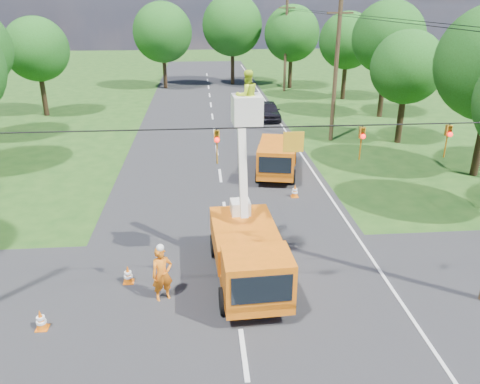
{
  "coord_description": "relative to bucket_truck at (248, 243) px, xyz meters",
  "views": [
    {
      "loc": [
        -1.03,
        -10.77,
        9.64
      ],
      "look_at": [
        0.42,
        6.22,
        2.6
      ],
      "focal_mm": 35.0,
      "sensor_mm": 36.0,
      "label": 1
    }
  ],
  "objects": [
    {
      "name": "ground",
      "position": [
        -0.51,
        16.15,
        -1.59
      ],
      "size": [
        140.0,
        140.0,
        0.0
      ],
      "primitive_type": "plane",
      "color": "#1C4414",
      "rests_on": "ground"
    },
    {
      "name": "road_main",
      "position": [
        -0.51,
        16.15,
        -1.59
      ],
      "size": [
        12.0,
        100.0,
        0.06
      ],
      "primitive_type": "cube",
      "color": "black",
      "rests_on": "ground"
    },
    {
      "name": "road_cross",
      "position": [
        -0.51,
        -1.85,
        -1.59
      ],
      "size": [
        56.0,
        10.0,
        0.07
      ],
      "primitive_type": "cube",
      "color": "black",
      "rests_on": "ground"
    },
    {
      "name": "edge_line",
      "position": [
        5.09,
        16.15,
        -1.59
      ],
      "size": [
        0.12,
        90.0,
        0.02
      ],
      "primitive_type": "cube",
      "color": "silver",
      "rests_on": "ground"
    },
    {
      "name": "bucket_truck",
      "position": [
        0.0,
        0.0,
        0.0
      ],
      "size": [
        2.62,
        6.07,
        7.58
      ],
      "rotation": [
        0.0,
        0.0,
        0.05
      ],
      "color": "orange",
      "rests_on": "ground"
    },
    {
      "name": "second_truck",
      "position": [
        2.87,
        11.28,
        -0.51
      ],
      "size": [
        3.13,
        5.84,
        2.08
      ],
      "rotation": [
        0.0,
        0.0,
        -0.21
      ],
      "color": "orange",
      "rests_on": "ground"
    },
    {
      "name": "ground_worker",
      "position": [
        -3.02,
        -0.85,
        -0.59
      ],
      "size": [
        0.86,
        0.72,
        2.01
      ],
      "primitive_type": "imported",
      "rotation": [
        0.0,
        0.0,
        0.38
      ],
      "color": "orange",
      "rests_on": "ground"
    },
    {
      "name": "distant_car",
      "position": [
        4.32,
        24.9,
        -0.84
      ],
      "size": [
        1.86,
        4.48,
        1.52
      ],
      "primitive_type": "imported",
      "rotation": [
        0.0,
        0.0,
        -0.02
      ],
      "color": "black",
      "rests_on": "ground"
    },
    {
      "name": "traffic_cone_2",
      "position": [
        1.33,
        2.58,
        -1.24
      ],
      "size": [
        0.38,
        0.38,
        0.71
      ],
      "color": "orange",
      "rests_on": "ground"
    },
    {
      "name": "traffic_cone_3",
      "position": [
        3.25,
        7.67,
        -1.24
      ],
      "size": [
        0.38,
        0.38,
        0.71
      ],
      "color": "orange",
      "rests_on": "ground"
    },
    {
      "name": "traffic_cone_4",
      "position": [
        -6.73,
        -2.15,
        -1.24
      ],
      "size": [
        0.38,
        0.38,
        0.71
      ],
      "color": "orange",
      "rests_on": "ground"
    },
    {
      "name": "traffic_cone_7",
      "position": [
        3.81,
        12.24,
        -1.24
      ],
      "size": [
        0.38,
        0.38,
        0.71
      ],
      "color": "orange",
      "rests_on": "ground"
    },
    {
      "name": "traffic_cone_8",
      "position": [
        -4.37,
        0.26,
        -1.24
      ],
      "size": [
        0.38,
        0.38,
        0.71
      ],
      "color": "orange",
      "rests_on": "ground"
    },
    {
      "name": "pole_right_mid",
      "position": [
        7.99,
        18.15,
        3.51
      ],
      "size": [
        1.8,
        0.3,
        10.0
      ],
      "color": "#4C3823",
      "rests_on": "ground"
    },
    {
      "name": "pole_right_far",
      "position": [
        7.99,
        38.15,
        3.51
      ],
      "size": [
        1.8,
        0.3,
        10.0
      ],
      "color": "#4C3823",
      "rests_on": "ground"
    },
    {
      "name": "signal_span",
      "position": [
        1.72,
        -1.86,
        4.28
      ],
      "size": [
        18.0,
        0.29,
        1.07
      ],
      "color": "black",
      "rests_on": "ground"
    },
    {
      "name": "tree_left_f",
      "position": [
        -15.31,
        28.15,
        4.09
      ],
      "size": [
        5.4,
        5.4,
        8.4
      ],
      "color": "#382616",
      "rests_on": "ground"
    },
    {
      "name": "tree_right_c",
      "position": [
        12.69,
        17.15,
        3.72
      ],
      "size": [
        5.0,
        5.0,
        7.83
      ],
      "color": "#382616",
      "rests_on": "ground"
    },
    {
      "name": "tree_right_d",
      "position": [
        14.29,
        25.15,
        5.08
      ],
      "size": [
        6.0,
        6.0,
        9.7
      ],
      "color": "#382616",
      "rests_on": "ground"
    },
    {
      "name": "tree_right_e",
      "position": [
        13.29,
        33.15,
        4.22
      ],
      "size": [
        5.6,
        5.6,
        8.63
      ],
      "color": "#382616",
      "rests_on": "ground"
    },
    {
      "name": "tree_far_a",
      "position": [
        -5.51,
        41.15,
        4.59
      ],
      "size": [
        6.6,
        6.6,
        9.5
      ],
      "color": "#382616",
      "rests_on": "ground"
    },
    {
      "name": "tree_far_b",
      "position": [
        2.49,
        43.15,
        5.21
      ],
      "size": [
        7.0,
        7.0,
        10.32
      ],
      "color": "#382616",
      "rests_on": "ground"
    },
    {
      "name": "tree_far_c",
      "position": [
        8.99,
        40.15,
        4.47
      ],
      "size": [
        6.2,
        6.2,
        9.18
      ],
      "color": "#382616",
      "rests_on": "ground"
    }
  ]
}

